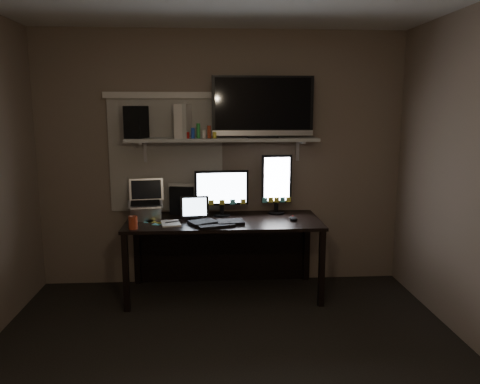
{
  "coord_description": "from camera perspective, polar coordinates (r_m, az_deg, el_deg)",
  "views": [
    {
      "loc": [
        -0.12,
        -2.82,
        1.75
      ],
      "look_at": [
        0.14,
        1.25,
        1.02
      ],
      "focal_mm": 35.0,
      "sensor_mm": 36.0,
      "label": 1
    }
  ],
  "objects": [
    {
      "name": "notepad",
      "position": [
        4.25,
        -8.45,
        -3.8
      ],
      "size": [
        0.2,
        0.26,
        0.01
      ],
      "primitive_type": "cube",
      "rotation": [
        0.0,
        0.0,
        0.19
      ],
      "color": "silver",
      "rests_on": "desk"
    },
    {
      "name": "file_sorter",
      "position": [
        4.61,
        -7.04,
        -0.87
      ],
      "size": [
        0.25,
        0.16,
        0.3
      ],
      "primitive_type": "cube",
      "rotation": [
        0.0,
        0.0,
        -0.23
      ],
      "color": "black",
      "rests_on": "desk"
    },
    {
      "name": "tablet",
      "position": [
        4.35,
        -5.54,
        -1.97
      ],
      "size": [
        0.27,
        0.14,
        0.23
      ],
      "primitive_type": "cube",
      "rotation": [
        0.0,
        0.0,
        0.1
      ],
      "color": "black",
      "rests_on": "desk"
    },
    {
      "name": "monitor_portrait",
      "position": [
        4.59,
        4.48,
        0.98
      ],
      "size": [
        0.3,
        0.07,
        0.59
      ],
      "primitive_type": "cube",
      "rotation": [
        0.0,
        0.0,
        0.05
      ],
      "color": "black",
      "rests_on": "desk"
    },
    {
      "name": "mouse",
      "position": [
        4.36,
        6.51,
        -3.24
      ],
      "size": [
        0.08,
        0.11,
        0.04
      ],
      "primitive_type": "ellipsoid",
      "rotation": [
        0.0,
        0.0,
        0.16
      ],
      "color": "black",
      "rests_on": "desk"
    },
    {
      "name": "keyboard",
      "position": [
        4.21,
        -2.86,
        -3.73
      ],
      "size": [
        0.52,
        0.33,
        0.03
      ],
      "primitive_type": "cube",
      "rotation": [
        0.0,
        0.0,
        0.3
      ],
      "color": "black",
      "rests_on": "desk"
    },
    {
      "name": "sticky_notes",
      "position": [
        4.34,
        -9.36,
        -3.61
      ],
      "size": [
        0.37,
        0.32,
        0.0
      ],
      "primitive_type": null,
      "rotation": [
        0.0,
        0.0,
        0.34
      ],
      "color": "gold",
      "rests_on": "desk"
    },
    {
      "name": "floor",
      "position": [
        3.32,
        -1.14,
        -21.68
      ],
      "size": [
        3.6,
        3.6,
        0.0
      ],
      "primitive_type": "plane",
      "color": "black",
      "rests_on": "ground"
    },
    {
      "name": "speaker",
      "position": [
        4.49,
        -12.52,
        8.31
      ],
      "size": [
        0.22,
        0.24,
        0.3
      ],
      "primitive_type": "cube",
      "rotation": [
        0.0,
        0.0,
        -0.34
      ],
      "color": "black",
      "rests_on": "wall_shelf"
    },
    {
      "name": "wall_shelf",
      "position": [
        4.46,
        -2.14,
        6.43
      ],
      "size": [
        1.8,
        0.35,
        0.03
      ],
      "primitive_type": "cube",
      "color": "#AAABA6",
      "rests_on": "back_wall"
    },
    {
      "name": "game_console",
      "position": [
        4.47,
        -6.98,
        8.58
      ],
      "size": [
        0.15,
        0.28,
        0.31
      ],
      "primitive_type": "cube",
      "rotation": [
        0.0,
        0.0,
        -0.29
      ],
      "color": "beige",
      "rests_on": "wall_shelf"
    },
    {
      "name": "tv",
      "position": [
        4.49,
        2.78,
        10.31
      ],
      "size": [
        0.96,
        0.17,
        0.57
      ],
      "primitive_type": "cube",
      "rotation": [
        0.0,
        0.0,
        0.0
      ],
      "color": "black",
      "rests_on": "wall_shelf"
    },
    {
      "name": "laptop",
      "position": [
        4.46,
        -11.49,
        -0.98
      ],
      "size": [
        0.35,
        0.3,
        0.36
      ],
      "primitive_type": "cube",
      "rotation": [
        0.0,
        0.0,
        0.14
      ],
      "color": "#BABBBF",
      "rests_on": "desk"
    },
    {
      "name": "cup",
      "position": [
        4.13,
        -12.91,
        -3.65
      ],
      "size": [
        0.09,
        0.09,
        0.11
      ],
      "primitive_type": "cylinder",
      "rotation": [
        0.0,
        0.0,
        0.18
      ],
      "color": "#9B341C",
      "rests_on": "desk"
    },
    {
      "name": "back_wall",
      "position": [
        4.65,
        -2.18,
        3.92
      ],
      "size": [
        3.6,
        0.0,
        3.6
      ],
      "primitive_type": "plane",
      "rotation": [
        1.57,
        0.0,
        0.0
      ],
      "color": "#776455",
      "rests_on": "floor"
    },
    {
      "name": "desk",
      "position": [
        4.53,
        -2.04,
        -5.21
      ],
      "size": [
        1.8,
        0.75,
        0.73
      ],
      "color": "black",
      "rests_on": "floor"
    },
    {
      "name": "window_blinds",
      "position": [
        4.65,
        -8.99,
        4.42
      ],
      "size": [
        1.1,
        0.02,
        1.1
      ],
      "primitive_type": "cube",
      "color": "beige",
      "rests_on": "back_wall"
    },
    {
      "name": "bottles",
      "position": [
        4.37,
        -4.78,
        7.42
      ],
      "size": [
        0.22,
        0.08,
        0.14
      ],
      "primitive_type": null,
      "rotation": [
        0.0,
        0.0,
        -0.17
      ],
      "color": "#A50F0C",
      "rests_on": "wall_shelf"
    },
    {
      "name": "monitor_landscape",
      "position": [
        4.48,
        -2.25,
        -0.12
      ],
      "size": [
        0.52,
        0.11,
        0.45
      ],
      "primitive_type": "cube",
      "rotation": [
        0.0,
        0.0,
        0.11
      ],
      "color": "black",
      "rests_on": "desk"
    }
  ]
}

